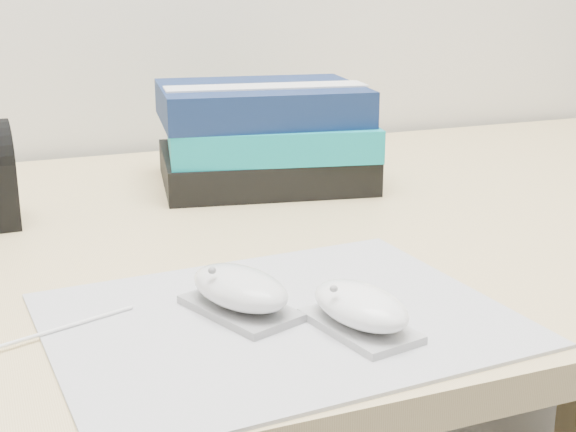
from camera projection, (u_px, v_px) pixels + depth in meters
name	position (u px, v px, depth m)	size (l,w,h in m)	color
desk	(264.00, 382.00, 1.01)	(1.60, 0.80, 0.73)	tan
mousepad	(279.00, 319.00, 0.62)	(0.35, 0.27, 0.00)	gray
mouse_rear	(240.00, 291.00, 0.62)	(0.08, 0.11, 0.04)	gray
mouse_front	(360.00, 309.00, 0.59)	(0.07, 0.10, 0.04)	#9FA0A2
book_stack	(264.00, 135.00, 1.02)	(0.29, 0.25, 0.13)	black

